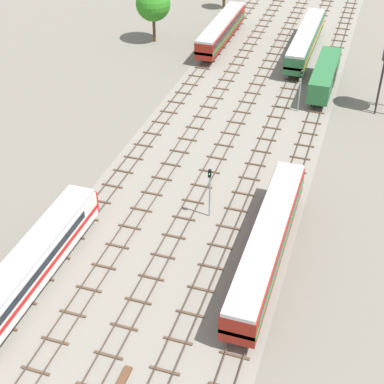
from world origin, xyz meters
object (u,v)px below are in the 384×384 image
at_px(passenger_coach_centre_right_near, 268,241).
at_px(passenger_coach_centre_midfar, 306,39).
at_px(diesel_railcar_far_left_nearest, 30,266).
at_px(freight_boxcar_centre_right_mid, 325,75).
at_px(signal_post_near, 210,187).
at_px(signal_post_nearest, 300,86).
at_px(diesel_railcar_far_left_far, 221,29).

bearing_deg(passenger_coach_centre_right_near, passenger_coach_centre_midfar, 95.27).
relative_size(diesel_railcar_far_left_nearest, freight_boxcar_centre_right_mid, 1.46).
height_order(freight_boxcar_centre_right_mid, signal_post_near, signal_post_near).
relative_size(freight_boxcar_centre_right_mid, signal_post_near, 2.43).
relative_size(signal_post_nearest, signal_post_near, 1.00).
bearing_deg(signal_post_near, freight_boxcar_centre_right_mid, 78.07).
xyz_separation_m(diesel_railcar_far_left_nearest, signal_post_nearest, (16.13, 39.95, 1.05)).
bearing_deg(signal_post_nearest, diesel_railcar_far_left_far, 129.29).
xyz_separation_m(passenger_coach_centre_right_near, signal_post_nearest, (-2.30, 30.49, 1.03)).
bearing_deg(signal_post_near, diesel_railcar_far_left_far, 104.31).
bearing_deg(diesel_railcar_far_left_nearest, passenger_coach_centre_right_near, 27.17).
bearing_deg(diesel_railcar_far_left_far, signal_post_near, -75.69).
bearing_deg(signal_post_nearest, diesel_railcar_far_left_nearest, -111.98).
bearing_deg(passenger_coach_centre_midfar, signal_post_near, -92.94).
distance_m(diesel_railcar_far_left_nearest, freight_boxcar_centre_right_mid, 50.71).
relative_size(passenger_coach_centre_midfar, diesel_railcar_far_left_far, 1.07).
height_order(diesel_railcar_far_left_nearest, passenger_coach_centre_midfar, same).
xyz_separation_m(passenger_coach_centre_right_near, diesel_railcar_far_left_far, (-18.43, 50.20, -0.02)).
distance_m(freight_boxcar_centre_right_mid, signal_post_nearest, 7.73).
bearing_deg(passenger_coach_centre_midfar, passenger_coach_centre_right_near, -84.73).
xyz_separation_m(diesel_railcar_far_left_nearest, passenger_coach_centre_right_near, (18.43, 9.46, 0.02)).
height_order(signal_post_nearest, signal_post_near, signal_post_nearest).
height_order(passenger_coach_centre_midfar, signal_post_nearest, signal_post_nearest).
xyz_separation_m(diesel_railcar_far_left_nearest, signal_post_near, (11.52, 14.50, 1.04)).
relative_size(passenger_coach_centre_right_near, passenger_coach_centre_midfar, 1.00).
bearing_deg(diesel_railcar_far_left_far, freight_boxcar_centre_right_mid, -33.98).
height_order(freight_boxcar_centre_right_mid, signal_post_nearest, signal_post_nearest).
height_order(diesel_railcar_far_left_nearest, freight_boxcar_centre_right_mid, diesel_railcar_far_left_nearest).
bearing_deg(diesel_railcar_far_left_nearest, diesel_railcar_far_left_far, 90.00).
bearing_deg(diesel_railcar_far_left_far, signal_post_nearest, -50.71).
xyz_separation_m(freight_boxcar_centre_right_mid, signal_post_near, (-6.92, -32.74, 1.19)).
bearing_deg(passenger_coach_centre_right_near, signal_post_nearest, 94.32).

